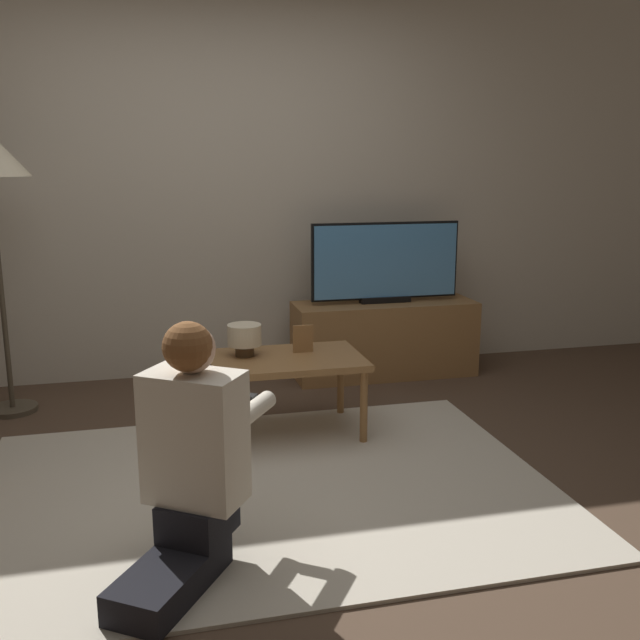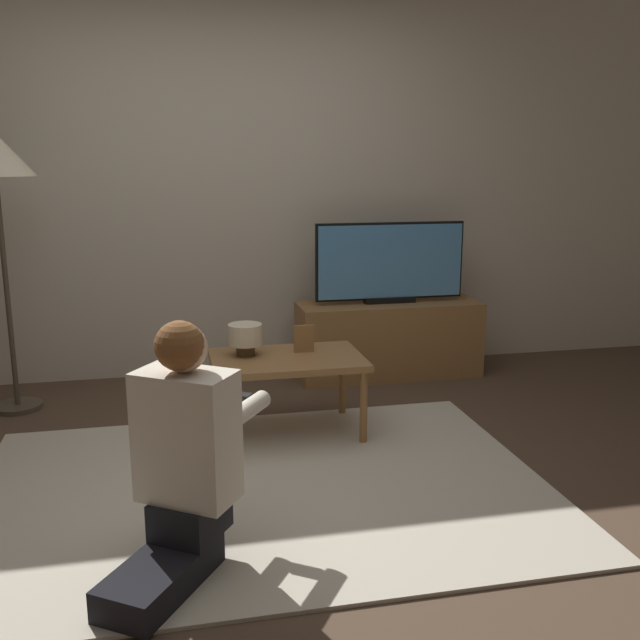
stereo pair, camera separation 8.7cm
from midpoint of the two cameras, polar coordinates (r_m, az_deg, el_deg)
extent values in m
plane|color=brown|center=(3.30, -3.71, -13.43)|extent=(10.00, 10.00, 0.00)
cube|color=beige|center=(4.89, -7.41, 10.79)|extent=(10.00, 0.06, 2.60)
cube|color=beige|center=(3.30, -3.71, -13.31)|extent=(2.54, 1.84, 0.02)
cube|color=olive|center=(4.90, 6.02, -1.54)|extent=(1.24, 0.40, 0.51)
cube|color=black|center=(4.84, 6.09, 1.62)|extent=(0.35, 0.08, 0.04)
cube|color=black|center=(4.80, 6.14, 4.72)|extent=(1.02, 0.03, 0.52)
cube|color=#4C8CC6|center=(4.80, 6.17, 4.71)|extent=(0.99, 0.04, 0.49)
cube|color=olive|center=(3.78, -1.99, -3.22)|extent=(0.80, 0.53, 0.04)
cylinder|color=olive|center=(3.59, -7.02, -7.85)|extent=(0.04, 0.04, 0.40)
cylinder|color=olive|center=(3.71, 4.18, -7.06)|extent=(0.04, 0.04, 0.40)
cylinder|color=olive|center=(4.01, -7.64, -5.62)|extent=(0.04, 0.04, 0.40)
cylinder|color=olive|center=(4.13, 2.40, -4.99)|extent=(0.04, 0.04, 0.40)
cylinder|color=#4C4233|center=(4.63, -22.50, -6.40)|extent=(0.28, 0.28, 0.03)
cylinder|color=#4C4233|center=(4.45, -23.36, 3.29)|extent=(0.03, 0.03, 1.55)
cube|color=black|center=(2.62, -11.61, -19.37)|extent=(0.46, 0.53, 0.11)
cube|color=black|center=(2.70, -9.40, -15.19)|extent=(0.32, 0.32, 0.14)
cube|color=beige|center=(2.58, -9.65, -9.15)|extent=(0.39, 0.36, 0.47)
sphere|color=#DBAD8E|center=(2.47, -9.92, -2.22)|extent=(0.17, 0.17, 0.17)
sphere|color=brown|center=(2.46, -10.17, -2.04)|extent=(0.17, 0.17, 0.17)
cube|color=black|center=(2.87, -5.83, -6.22)|extent=(0.13, 0.11, 0.04)
cylinder|color=beige|center=(2.72, -5.07, -7.25)|extent=(0.23, 0.29, 0.07)
cylinder|color=beige|center=(2.82, -8.81, -6.67)|extent=(0.23, 0.29, 0.07)
cube|color=olive|center=(3.84, -0.66, -1.50)|extent=(0.11, 0.01, 0.15)
cylinder|color=#4C3823|center=(3.81, -5.33, -2.39)|extent=(0.10, 0.10, 0.06)
cylinder|color=beige|center=(3.79, -5.35, -1.15)|extent=(0.18, 0.18, 0.11)
camera|label=1|loc=(0.04, -89.31, 0.16)|focal=40.00mm
camera|label=2|loc=(0.04, 90.69, -0.16)|focal=40.00mm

